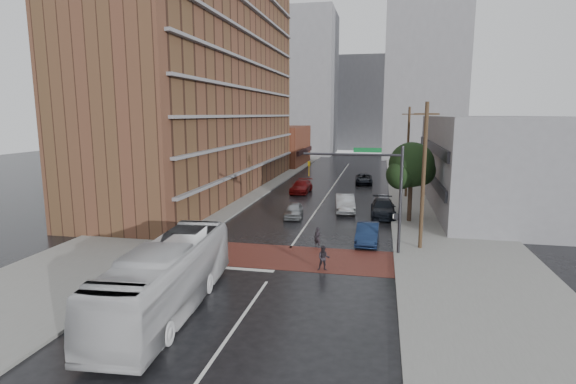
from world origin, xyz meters
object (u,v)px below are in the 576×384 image
Objects in this scene: pedestrian_a at (317,238)px; pedestrian_b at (324,258)px; car_travel_c at (301,187)px; car_parked_mid at (383,208)px; car_parked_far at (383,201)px; transit_bus at (167,278)px; car_parked_near at (367,233)px; car_travel_b at (345,203)px; suv_travel at (364,179)px; car_travel_a at (294,210)px.

pedestrian_b is at bearing -52.92° from pedestrian_a.
car_travel_c is (-5.03, 21.77, 0.01)m from pedestrian_a.
car_parked_mid is 1.35× the size of car_parked_far.
car_parked_near is at bearing 52.10° from transit_bus.
transit_bus is 2.35× the size of car_travel_b.
pedestrian_b is 0.38× the size of car_parked_far.
pedestrian_a reaches higher than car_parked_far.
car_parked_near is 9.12m from car_parked_mid.
car_parked_near is (8.39, -19.90, -0.01)m from car_travel_c.
car_parked_near is at bearing -99.10° from car_parked_mid.
car_parked_far reaches higher than suv_travel.
pedestrian_b reaches higher than car_parked_far.
pedestrian_a is at bearing -96.81° from suv_travel.
car_parked_near is (1.41, -28.28, 0.06)m from suv_travel.
pedestrian_a is at bearing -74.70° from car_travel_c.
car_travel_a is at bearing -167.29° from car_parked_mid.
pedestrian_b is 0.34× the size of car_parked_near.
pedestrian_a is 9.46m from car_travel_a.
suv_travel is 1.09× the size of car_parked_near.
car_travel_b is at bearing 110.06° from pedestrian_a.
car_parked_far is (2.51, -15.28, 0.00)m from suv_travel.
car_travel_b is (-0.10, 16.69, 0.07)m from pedestrian_b.
transit_bus is 3.02× the size of car_travel_a.
car_travel_a is (-4.44, 13.32, -0.09)m from pedestrian_b.
car_travel_c is at bearing 139.82° from car_parked_far.
car_travel_b is at bearing -55.90° from car_travel_c.
car_travel_b is 10.61m from car_parked_near.
car_travel_b is at bearing 81.69° from pedestrian_b.
car_parked_mid is 3.95m from car_parked_far.
suv_travel is at bearing 79.36° from car_travel_b.
pedestrian_a is 15.53m from car_parked_far.
suv_travel is (1.05, 17.96, -0.16)m from car_travel_b.
transit_bus is 8.17× the size of pedestrian_a.
pedestrian_a is at bearing -149.78° from car_parked_near.
car_parked_near is at bearing -64.84° from car_travel_c.
pedestrian_b reaches higher than pedestrian_a.
transit_bus is at bearing -112.36° from car_travel_b.
car_travel_c is 1.05× the size of suv_travel.
transit_bus reaches higher than car_travel_a.
pedestrian_a is 0.27× the size of car_parked_mid.
car_parked_mid is at bearing 92.08° from pedestrian_a.
car_travel_b is 11.27m from car_travel_c.
car_travel_c is 1.28× the size of car_parked_far.
car_parked_near reaches higher than pedestrian_a.
pedestrian_a is 0.29× the size of car_travel_c.
car_parked_mid reaches higher than pedestrian_a.
car_travel_b reaches higher than car_parked_far.
car_parked_far is (3.55, 2.68, -0.16)m from car_travel_b.
car_travel_a is 9.95m from car_parked_far.
car_travel_a is at bearing -107.26° from suv_travel.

